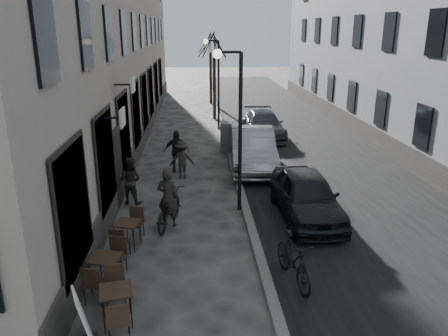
{
  "coord_description": "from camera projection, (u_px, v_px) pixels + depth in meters",
  "views": [
    {
      "loc": [
        -1.39,
        -7.11,
        5.68
      ],
      "look_at": [
        -0.58,
        4.9,
        1.8
      ],
      "focal_mm": 35.0,
      "sensor_mm": 36.0,
      "label": 1
    }
  ],
  "objects": [
    {
      "name": "car_near",
      "position": [
        306.0,
        195.0,
        13.5
      ],
      "size": [
        1.78,
        4.3,
        1.46
      ],
      "primitive_type": "imported",
      "rotation": [
        0.0,
        0.0,
        0.01
      ],
      "color": "black",
      "rests_on": "ground"
    },
    {
      "name": "streetlamp_far",
      "position": [
        215.0,
        74.0,
        24.69
      ],
      "size": [
        0.9,
        0.28,
        5.09
      ],
      "color": "black",
      "rests_on": "ground"
    },
    {
      "name": "pedestrian_far",
      "position": [
        176.0,
        151.0,
        17.85
      ],
      "size": [
        1.02,
        0.43,
        1.73
      ],
      "primitive_type": "imported",
      "rotation": [
        0.0,
        0.0,
        0.01
      ],
      "color": "black",
      "rests_on": "ground"
    },
    {
      "name": "ground",
      "position": [
        270.0,
        330.0,
        8.58
      ],
      "size": [
        120.0,
        120.0,
        0.0
      ],
      "primitive_type": "plane",
      "color": "#33312F",
      "rests_on": "ground"
    },
    {
      "name": "streetlamp_near",
      "position": [
        235.0,
        114.0,
        13.3
      ],
      "size": [
        0.9,
        0.28,
        5.09
      ],
      "color": "black",
      "rests_on": "ground"
    },
    {
      "name": "kerb",
      "position": [
        224.0,
        136.0,
        23.77
      ],
      "size": [
        0.25,
        60.0,
        0.12
      ],
      "primitive_type": "cube",
      "color": "#65645E",
      "rests_on": "ground"
    },
    {
      "name": "car_mid",
      "position": [
        253.0,
        149.0,
        18.31
      ],
      "size": [
        2.06,
        5.14,
        1.66
      ],
      "primitive_type": "imported",
      "rotation": [
        0.0,
        0.0,
        -0.06
      ],
      "color": "#9C9EA5",
      "rests_on": "ground"
    },
    {
      "name": "road",
      "position": [
        290.0,
        136.0,
        24.02
      ],
      "size": [
        7.3,
        60.0,
        0.0
      ],
      "primitive_type": "cube",
      "color": "black",
      "rests_on": "ground"
    },
    {
      "name": "tree_far",
      "position": [
        210.0,
        42.0,
        32.78
      ],
      "size": [
        2.4,
        2.4,
        5.7
      ],
      "color": "black",
      "rests_on": "ground"
    },
    {
      "name": "bistro_set_b",
      "position": [
        106.0,
        269.0,
        9.88
      ],
      "size": [
        0.76,
        1.6,
        0.91
      ],
      "rotation": [
        0.0,
        0.0,
        -0.23
      ],
      "color": "#322116",
      "rests_on": "ground"
    },
    {
      "name": "cyclist_rider",
      "position": [
        168.0,
        197.0,
        12.92
      ],
      "size": [
        0.73,
        0.57,
        1.77
      ],
      "primitive_type": "imported",
      "rotation": [
        0.0,
        0.0,
        2.9
      ],
      "color": "#292624",
      "rests_on": "ground"
    },
    {
      "name": "pedestrian_mid",
      "position": [
        182.0,
        160.0,
        17.08
      ],
      "size": [
        0.99,
        0.6,
        1.51
      ],
      "primitive_type": "imported",
      "rotation": [
        0.0,
        0.0,
        3.18
      ],
      "color": "#2E2B28",
      "rests_on": "ground"
    },
    {
      "name": "bistro_set_a",
      "position": [
        117.0,
        303.0,
        8.67
      ],
      "size": [
        0.75,
        1.59,
        0.91
      ],
      "rotation": [
        0.0,
        0.0,
        0.21
      ],
      "color": "#322116",
      "rests_on": "ground"
    },
    {
      "name": "bicycle",
      "position": [
        169.0,
        208.0,
        13.02
      ],
      "size": [
        1.19,
        2.17,
        1.08
      ],
      "primitive_type": "imported",
      "rotation": [
        0.0,
        0.0,
        2.9
      ],
      "color": "black",
      "rests_on": "ground"
    },
    {
      "name": "sign_board",
      "position": [
        86.0,
        326.0,
        8.0
      ],
      "size": [
        0.62,
        0.75,
        1.17
      ],
      "rotation": [
        0.0,
        0.0,
        0.38
      ],
      "color": "black",
      "rests_on": "ground"
    },
    {
      "name": "bistro_set_c",
      "position": [
        128.0,
        232.0,
        11.68
      ],
      "size": [
        0.74,
        1.55,
        0.88
      ],
      "rotation": [
        0.0,
        0.0,
        -0.23
      ],
      "color": "#322116",
      "rests_on": "ground"
    },
    {
      "name": "utility_cabinet",
      "position": [
        227.0,
        137.0,
        20.78
      ],
      "size": [
        0.66,
        1.02,
        1.44
      ],
      "primitive_type": "cube",
      "rotation": [
        0.0,
        0.0,
        -0.15
      ],
      "color": "#5D5D5F",
      "rests_on": "ground"
    },
    {
      "name": "tree_near",
      "position": [
        214.0,
        45.0,
        27.09
      ],
      "size": [
        2.4,
        2.4,
        5.7
      ],
      "color": "black",
      "rests_on": "ground"
    },
    {
      "name": "pedestrian_near",
      "position": [
        130.0,
        180.0,
        14.6
      ],
      "size": [
        0.94,
        0.83,
        1.61
      ],
      "primitive_type": "imported",
      "rotation": [
        0.0,
        0.0,
        2.81
      ],
      "color": "#272422",
      "rests_on": "ground"
    },
    {
      "name": "moped",
      "position": [
        293.0,
        260.0,
        10.05
      ],
      "size": [
        0.89,
        1.99,
        1.16
      ],
      "primitive_type": "imported",
      "rotation": [
        0.0,
        0.0,
        0.18
      ],
      "color": "black",
      "rests_on": "ground"
    },
    {
      "name": "car_far",
      "position": [
        263.0,
        125.0,
        23.54
      ],
      "size": [
        1.96,
        4.73,
        1.37
      ],
      "primitive_type": "imported",
      "rotation": [
        0.0,
        0.0,
        0.01
      ],
      "color": "#373B41",
      "rests_on": "ground"
    }
  ]
}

